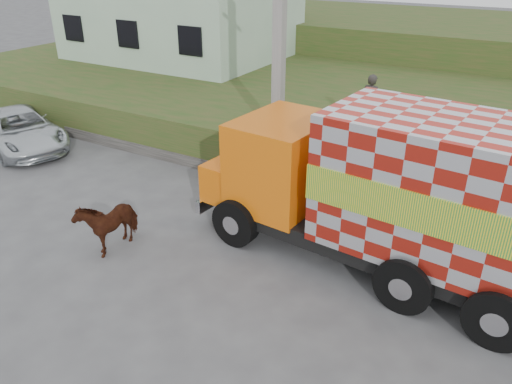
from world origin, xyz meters
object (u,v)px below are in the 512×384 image
Objects in this scene: suv at (19,130)px; pedestrian at (370,102)px; cargo_truck at (393,191)px; cow at (108,222)px; utility_pole at (279,49)px.

suv is 2.89× the size of pedestrian.
cow is at bearing -151.67° from cargo_truck.
cargo_truck reaches higher than pedestrian.
suv is at bearing 27.88° from pedestrian.
utility_pole is at bearing -57.48° from suv.
cargo_truck is at bearing -73.68° from suv.
pedestrian is (2.18, 2.03, -1.72)m from utility_pole.
utility_pole is 5.70m from cargo_truck.
cow is 0.32× the size of suv.
suv is (-13.83, 0.67, -1.24)m from cargo_truck.
utility_pole is 4.67× the size of pedestrian.
cow is 0.93× the size of pedestrian.
suv reaches higher than cow.
cargo_truck reaches higher than cow.
cow is at bearing -93.76° from suv.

